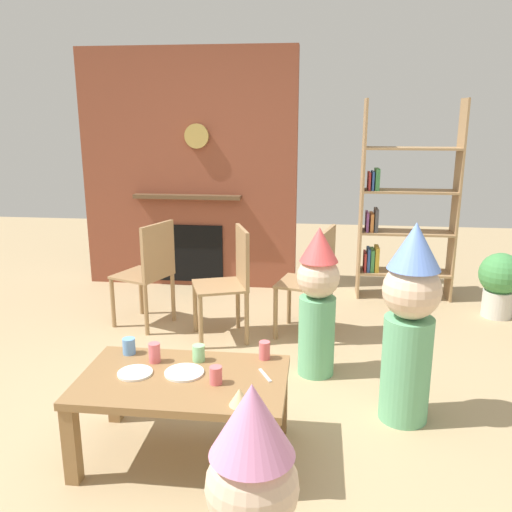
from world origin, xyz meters
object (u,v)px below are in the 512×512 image
child_by_the_chairs (318,298)px  bookshelf (400,211)px  paper_cup_near_right (199,353)px  paper_plate_front (184,373)px  paper_plate_rear (135,373)px  dining_chair_right (315,276)px  paper_cup_far_right (216,375)px  potted_plant_tall (500,281)px  paper_cup_center (265,350)px  birthday_cake_slice (239,397)px  child_in_pink (410,319)px  coffee_table (183,390)px  dining_chair_middle (231,277)px  dining_chair_left (150,268)px  paper_cup_far_left (129,346)px  paper_cup_near_left (154,353)px

child_by_the_chairs → bookshelf: bearing=-170.0°
paper_cup_near_right → paper_plate_front: size_ratio=0.44×
paper_plate_rear → dining_chair_right: size_ratio=0.20×
paper_cup_near_right → bookshelf: bearing=61.5°
paper_cup_far_right → potted_plant_tall: potted_plant_tall is taller
paper_cup_near_right → paper_cup_far_right: 0.28m
paper_cup_center → birthday_cake_slice: (-0.06, -0.50, -0.01)m
child_in_pink → child_by_the_chairs: (-0.52, 0.52, -0.08)m
coffee_table → paper_cup_center: bearing=34.0°
paper_plate_front → potted_plant_tall: 3.23m
paper_cup_far_right → child_in_pink: (1.02, 0.55, 0.13)m
child_in_pink → paper_plate_front: bearing=-1.7°
paper_plate_rear → dining_chair_middle: size_ratio=0.20×
birthday_cake_slice → child_in_pink: (0.87, 0.74, 0.14)m
paper_cup_near_right → dining_chair_left: 1.72m
paper_cup_near_right → dining_chair_middle: (-0.05, 1.38, 0.02)m
paper_cup_center → potted_plant_tall: bearing=47.5°
paper_cup_far_right → paper_plate_rear: size_ratio=0.50×
paper_cup_far_left → paper_cup_far_right: bearing=-27.4°
paper_cup_near_left → paper_cup_far_left: 0.19m
paper_plate_rear → child_by_the_chairs: child_by_the_chairs is taller
paper_plate_front → child_in_pink: (1.20, 0.46, 0.17)m
child_by_the_chairs → dining_chair_left: size_ratio=1.16×
coffee_table → birthday_cake_slice: (0.33, -0.24, 0.11)m
paper_plate_front → child_by_the_chairs: child_by_the_chairs is taller
paper_cup_far_right → birthday_cake_slice: size_ratio=0.91×
paper_cup_near_left → paper_cup_near_right: 0.24m
paper_cup_far_right → bookshelf: bearing=66.0°
potted_plant_tall → child_by_the_chairs: bearing=-141.0°
coffee_table → paper_cup_far_left: size_ratio=11.67×
coffee_table → paper_cup_near_left: paper_cup_near_left is taller
paper_cup_far_left → child_in_pink: bearing=9.4°
paper_cup_center → dining_chair_left: bearing=127.0°
dining_chair_left → paper_cup_near_left: bearing=130.1°
bookshelf → paper_plate_front: 3.13m
dining_chair_middle → birthday_cake_slice: bearing=80.9°
paper_cup_center → paper_cup_far_right: bearing=-124.3°
paper_cup_center → dining_chair_middle: dining_chair_middle is taller
paper_cup_far_left → dining_chair_right: size_ratio=0.10×
paper_cup_far_left → dining_chair_left: (-0.35, 1.50, 0.02)m
paper_plate_rear → child_in_pink: size_ratio=0.15×
child_by_the_chairs → dining_chair_left: (-1.40, 0.72, -0.04)m
child_in_pink → paper_cup_far_right: bearing=5.5°
paper_cup_far_right → dining_chair_middle: dining_chair_middle is taller
paper_cup_far_right → paper_plate_front: 0.21m
paper_cup_center → paper_plate_front: bearing=-150.2°
bookshelf → dining_chair_left: bookshelf is taller
coffee_table → potted_plant_tall: potted_plant_tall is taller
paper_cup_far_left → dining_chair_right: dining_chair_right is taller
paper_plate_front → birthday_cake_slice: (0.33, -0.28, 0.04)m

